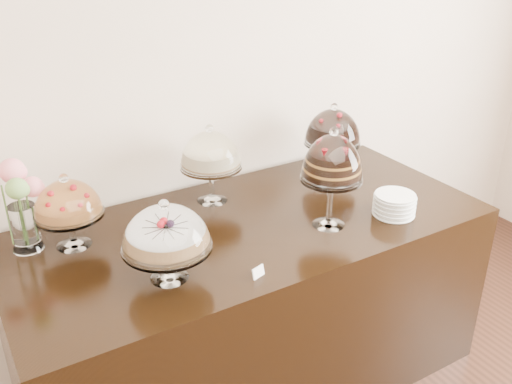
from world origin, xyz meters
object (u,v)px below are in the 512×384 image
cake_stand_choco_layer (332,162)px  plate_stack (394,205)px  cake_stand_dark_choco (333,130)px  flower_vase (18,203)px  cake_stand_sugar_sponge (166,232)px  cake_stand_cheesecake (211,153)px  cake_stand_fruit_tart (67,202)px  display_counter (251,303)px

cake_stand_choco_layer → plate_stack: size_ratio=2.43×
cake_stand_choco_layer → cake_stand_dark_choco: (0.37, 0.46, -0.06)m
cake_stand_dark_choco → flower_vase: bearing=179.1°
cake_stand_choco_layer → flower_vase: 1.32m
cake_stand_sugar_sponge → flower_vase: flower_vase is taller
flower_vase → plate_stack: 1.65m
cake_stand_cheesecake → cake_stand_choco_layer: bearing=-55.3°
cake_stand_cheesecake → cake_stand_fruit_tart: (-0.70, -0.07, -0.05)m
cake_stand_choco_layer → flower_vase: cake_stand_choco_layer is taller
plate_stack → display_counter: bearing=156.0°
display_counter → flower_vase: flower_vase is taller
cake_stand_sugar_sponge → cake_stand_dark_choco: cake_stand_dark_choco is taller
cake_stand_fruit_tart → display_counter: bearing=-16.9°
display_counter → cake_stand_sugar_sponge: (-0.49, -0.21, 0.66)m
display_counter → cake_stand_cheesecake: size_ratio=5.57×
cake_stand_dark_choco → plate_stack: bearing=-95.1°
cake_stand_cheesecake → cake_stand_dark_choco: bearing=-2.5°
cake_stand_sugar_sponge → cake_stand_fruit_tart: (-0.25, 0.44, -0.00)m
display_counter → plate_stack: plate_stack is taller
cake_stand_dark_choco → cake_stand_sugar_sponge: bearing=-157.4°
cake_stand_fruit_tart → cake_stand_sugar_sponge: bearing=-60.2°
cake_stand_cheesecake → cake_stand_fruit_tart: size_ratio=1.18×
cake_stand_cheesecake → flower_vase: 0.88m
display_counter → cake_stand_cheesecake: (-0.04, 0.30, 0.70)m
cake_stand_fruit_tart → flower_vase: flower_vase is taller
cake_stand_cheesecake → plate_stack: (0.66, -0.58, -0.20)m
cake_stand_sugar_sponge → plate_stack: (1.11, -0.06, -0.15)m
display_counter → cake_stand_sugar_sponge: size_ratio=6.36×
cake_stand_fruit_tart → flower_vase: size_ratio=0.85×
cake_stand_cheesecake → cake_stand_dark_choco: 0.71m
display_counter → cake_stand_sugar_sponge: bearing=-156.6°
plate_stack → cake_stand_fruit_tart: bearing=159.8°
cake_stand_dark_choco → display_counter: bearing=-158.1°
cake_stand_fruit_tart → plate_stack: (1.36, -0.50, -0.15)m
cake_stand_dark_choco → cake_stand_fruit_tart: (-1.41, -0.04, -0.04)m
cake_stand_cheesecake → flower_vase: bearing=-179.7°
flower_vase → plate_stack: size_ratio=2.03×
cake_stand_fruit_tart → plate_stack: cake_stand_fruit_tart is taller
display_counter → plate_stack: size_ratio=11.43×
cake_stand_sugar_sponge → cake_stand_fruit_tart: size_ratio=1.04×
cake_stand_fruit_tart → plate_stack: size_ratio=1.73×
flower_vase → cake_stand_cheesecake: bearing=0.3°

